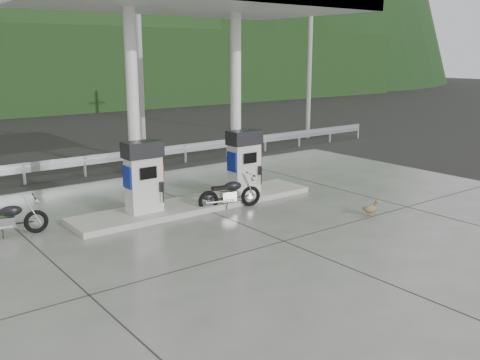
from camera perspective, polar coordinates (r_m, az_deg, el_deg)
ground at (r=12.70m, az=1.67°, el=-5.41°), size 160.00×160.00×0.00m
forecourt_apron at (r=12.70m, az=1.67°, el=-5.37°), size 18.00×14.00×0.02m
pump_island at (r=14.61m, az=-4.52°, el=-2.54°), size 7.00×1.40×0.15m
gas_pump_left at (r=13.60m, az=-10.25°, el=0.32°), size 0.95×0.55×1.80m
gas_pump_right at (r=15.28m, az=0.46°, el=1.96°), size 0.95×0.55×1.80m
canopy_column_left at (r=13.69m, az=-11.31°, el=7.16°), size 0.30×0.30×5.00m
canopy_column_right at (r=15.36m, az=-0.45°, el=8.06°), size 0.30×0.30×5.00m
canopy_roof at (r=14.12m, az=-4.92°, el=18.53°), size 8.50×5.00×0.40m
guardrail at (r=19.22m, az=-13.52°, el=2.85°), size 26.00×0.16×1.42m
road at (r=22.54m, az=-17.07°, el=2.30°), size 60.00×7.00×0.01m
utility_pole_b at (r=21.13m, az=-10.66°, el=12.88°), size 0.22×0.22×8.00m
utility_pole_c at (r=26.46m, az=7.45°, el=13.03°), size 0.22×0.22×8.00m
motorcycle_left at (r=13.20m, az=-23.55°, el=-3.96°), size 1.70×0.77×0.78m
motorcycle_right at (r=14.32m, az=-1.09°, el=-1.51°), size 1.74×0.90×0.79m
duck at (r=14.12m, az=13.77°, el=-3.05°), size 0.49×0.23×0.34m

